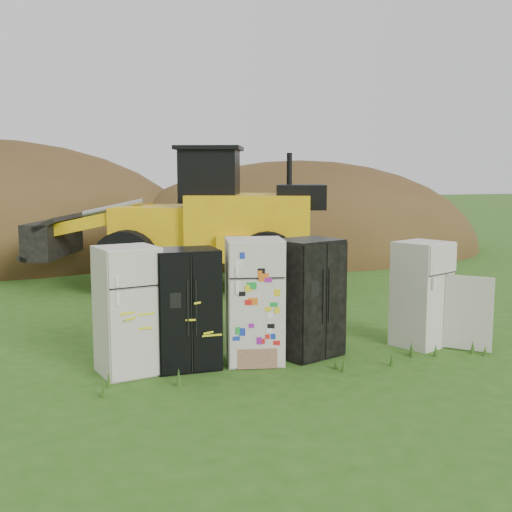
{
  "coord_description": "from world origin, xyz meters",
  "views": [
    {
      "loc": [
        -3.66,
        -9.15,
        2.92
      ],
      "look_at": [
        0.12,
        2.0,
        1.36
      ],
      "focal_mm": 45.0,
      "sensor_mm": 36.0,
      "label": 1
    }
  ],
  "objects_px": {
    "fridge_black_side": "(186,309)",
    "fridge_open_door": "(421,294)",
    "wheel_loader": "(175,217)",
    "fridge_sticker": "(254,301)",
    "fridge_dark_mid": "(307,298)",
    "fridge_leftmost": "(128,310)"
  },
  "relations": [
    {
      "from": "fridge_open_door",
      "to": "fridge_leftmost",
      "type": "bearing_deg",
      "value": 155.62
    },
    {
      "from": "fridge_open_door",
      "to": "fridge_sticker",
      "type": "bearing_deg",
      "value": 156.36
    },
    {
      "from": "fridge_sticker",
      "to": "wheel_loader",
      "type": "relative_size",
      "value": 0.26
    },
    {
      "from": "fridge_leftmost",
      "to": "wheel_loader",
      "type": "bearing_deg",
      "value": 61.14
    },
    {
      "from": "fridge_dark_mid",
      "to": "fridge_sticker",
      "type": "bearing_deg",
      "value": 163.89
    },
    {
      "from": "fridge_dark_mid",
      "to": "fridge_open_door",
      "type": "bearing_deg",
      "value": -21.85
    },
    {
      "from": "fridge_black_side",
      "to": "fridge_open_door",
      "type": "height_order",
      "value": "fridge_black_side"
    },
    {
      "from": "fridge_leftmost",
      "to": "fridge_sticker",
      "type": "height_order",
      "value": "fridge_sticker"
    },
    {
      "from": "fridge_black_side",
      "to": "fridge_open_door",
      "type": "relative_size",
      "value": 1.02
    },
    {
      "from": "fridge_dark_mid",
      "to": "fridge_leftmost",
      "type": "bearing_deg",
      "value": 159.92
    },
    {
      "from": "fridge_black_side",
      "to": "fridge_sticker",
      "type": "height_order",
      "value": "fridge_sticker"
    },
    {
      "from": "fridge_dark_mid",
      "to": "fridge_black_side",
      "type": "bearing_deg",
      "value": 160.2
    },
    {
      "from": "fridge_dark_mid",
      "to": "wheel_loader",
      "type": "xyz_separation_m",
      "value": [
        -0.73,
        6.73,
        0.83
      ]
    },
    {
      "from": "fridge_leftmost",
      "to": "fridge_dark_mid",
      "type": "distance_m",
      "value": 2.81
    },
    {
      "from": "fridge_black_side",
      "to": "fridge_open_door",
      "type": "distance_m",
      "value": 4.01
    },
    {
      "from": "fridge_leftmost",
      "to": "fridge_open_door",
      "type": "height_order",
      "value": "fridge_leftmost"
    },
    {
      "from": "fridge_black_side",
      "to": "fridge_dark_mid",
      "type": "xyz_separation_m",
      "value": [
        1.96,
        0.0,
        0.04
      ]
    },
    {
      "from": "wheel_loader",
      "to": "fridge_sticker",
      "type": "bearing_deg",
      "value": -69.62
    },
    {
      "from": "fridge_black_side",
      "to": "wheel_loader",
      "type": "bearing_deg",
      "value": 79.84
    },
    {
      "from": "fridge_black_side",
      "to": "fridge_sticker",
      "type": "bearing_deg",
      "value": -2.92
    },
    {
      "from": "fridge_leftmost",
      "to": "fridge_sticker",
      "type": "bearing_deg",
      "value": -13.74
    },
    {
      "from": "fridge_leftmost",
      "to": "fridge_dark_mid",
      "type": "bearing_deg",
      "value": -11.85
    }
  ]
}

